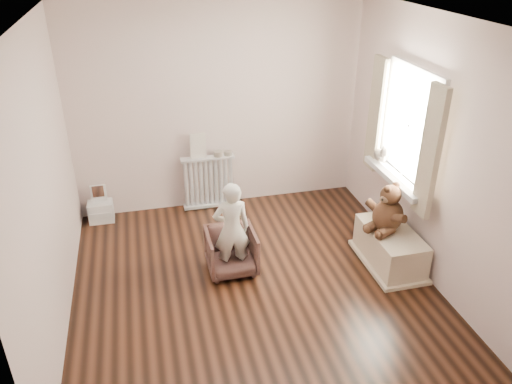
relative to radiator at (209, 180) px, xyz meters
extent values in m
cube|color=black|center=(0.18, -1.68, -0.39)|extent=(3.60, 3.60, 0.01)
cube|color=white|center=(0.18, -1.68, 2.21)|extent=(3.60, 3.60, 0.01)
cube|color=silver|center=(0.18, 0.12, 0.91)|extent=(3.60, 0.02, 2.60)
cube|color=silver|center=(0.18, -3.48, 0.91)|extent=(3.60, 0.02, 2.60)
cube|color=silver|center=(-1.62, -1.68, 0.91)|extent=(0.02, 3.60, 2.60)
cube|color=silver|center=(1.98, -1.68, 0.91)|extent=(0.02, 3.60, 2.60)
cube|color=white|center=(1.94, -1.38, 1.06)|extent=(0.03, 0.90, 1.10)
cube|color=silver|center=(1.85, -1.38, 0.48)|extent=(0.22, 1.10, 0.06)
cube|color=#B3A98A|center=(1.83, -1.95, 1.00)|extent=(0.06, 0.26, 1.30)
cube|color=#B3A98A|center=(1.83, -0.81, 1.00)|extent=(0.06, 0.26, 1.30)
cube|color=silver|center=(0.00, 0.00, 0.00)|extent=(0.68, 0.13, 0.71)
cube|color=beige|center=(-0.11, 0.00, 0.49)|extent=(0.20, 0.02, 0.33)
cylinder|color=#A59E8C|center=(0.14, 0.00, 0.36)|extent=(0.11, 0.11, 0.07)
cylinder|color=#A59E8C|center=(0.26, 0.00, 0.35)|extent=(0.10, 0.10, 0.05)
cube|color=silver|center=(-1.37, -0.03, -0.11)|extent=(0.30, 0.22, 0.47)
imported|color=#52342D|center=(0.01, -1.43, -0.15)|extent=(0.51, 0.52, 0.47)
imported|color=beige|center=(0.01, -1.48, 0.15)|extent=(0.38, 0.25, 1.04)
cube|color=beige|center=(1.70, -1.72, -0.19)|extent=(0.46, 0.87, 0.41)
camera|label=1|loc=(-0.77, -5.74, 2.83)|focal=35.00mm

